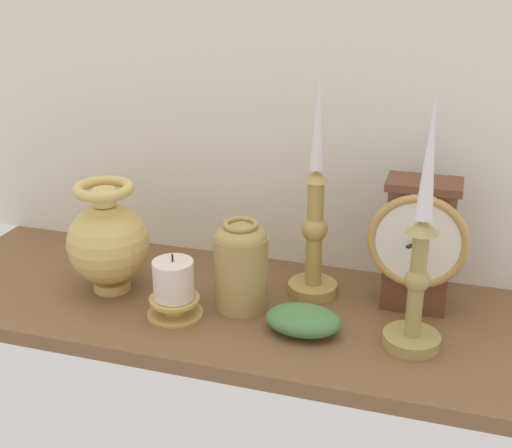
{
  "coord_description": "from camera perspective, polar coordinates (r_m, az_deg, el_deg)",
  "views": [
    {
      "loc": [
        33.92,
        -90.12,
        52.56
      ],
      "look_at": [
        6.26,
        0.0,
        14.0
      ],
      "focal_mm": 47.44,
      "sensor_mm": 36.0,
      "label": 1
    }
  ],
  "objects": [
    {
      "name": "brass_vase_bulbous",
      "position": [
        1.12,
        -12.36,
        -1.37
      ],
      "size": [
        13.35,
        13.35,
        18.49
      ],
      "color": "tan",
      "rests_on": "ground_plane"
    },
    {
      "name": "back_wall",
      "position": [
        1.16,
        -0.28,
        12.25
      ],
      "size": [
        120.0,
        2.0,
        65.0
      ],
      "primitive_type": "cube",
      "color": "white",
      "rests_on": "ground_plane"
    },
    {
      "name": "ivy_sprig",
      "position": [
        1.0,
        4.01,
        -8.1
      ],
      "size": [
        11.25,
        7.87,
        3.99
      ],
      "color": "#4B7E44",
      "rests_on": "ground_plane"
    },
    {
      "name": "brass_vase_jar",
      "position": [
        1.04,
        -1.28,
        -3.31
      ],
      "size": [
        8.43,
        8.43,
        14.4
      ],
      "color": "#A98B4C",
      "rests_on": "ground_plane"
    },
    {
      "name": "mantel_clock",
      "position": [
        1.06,
        13.54,
        -1.62
      ],
      "size": [
        14.96,
        9.63,
        20.81
      ],
      "color": "brown",
      "rests_on": "ground_plane"
    },
    {
      "name": "candlestick_tall_center",
      "position": [
        0.94,
        13.55,
        -3.47
      ],
      "size": [
        8.15,
        8.15,
        36.38
      ],
      "color": "#9F8E4B",
      "rests_on": "ground_plane"
    },
    {
      "name": "ground_plane",
      "position": [
        1.1,
        -3.14,
        -6.96
      ],
      "size": [
        100.0,
        36.0,
        2.4
      ],
      "primitive_type": "cube",
      "color": "brown"
    },
    {
      "name": "pillar_candle_front",
      "position": [
        1.04,
        -6.93,
        -5.48
      ],
      "size": [
        8.66,
        8.66,
        10.21
      ],
      "color": "tan",
      "rests_on": "ground_plane"
    },
    {
      "name": "candlestick_tall_left",
      "position": [
        1.07,
        4.98,
        0.03
      ],
      "size": [
        8.03,
        8.03,
        36.66
      ],
      "color": "#B49447",
      "rests_on": "ground_plane"
    }
  ]
}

